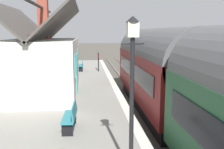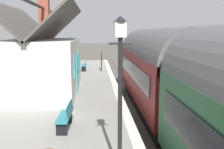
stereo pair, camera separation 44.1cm
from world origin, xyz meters
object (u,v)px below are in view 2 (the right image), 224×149
object	(u,v)px
planter_under_sign	(44,66)
station_sign_board	(101,57)
train	(194,90)
bench_by_lamp	(66,116)
station_building	(43,63)
lamp_post_platform	(120,67)
bench_platform_end	(84,65)

from	to	relation	value
planter_under_sign	station_sign_board	size ratio (longest dim) A/B	0.60
train	bench_by_lamp	xyz separation A→B (m)	(0.32, 4.33, -0.91)
station_building	lamp_post_platform	bearing A→B (deg)	-158.07
station_sign_board	lamp_post_platform	bearing A→B (deg)	-179.98
station_building	bench_by_lamp	world-z (taller)	station_building
planter_under_sign	station_building	bearing A→B (deg)	-168.90
station_building	station_sign_board	distance (m)	7.98
station_building	planter_under_sign	bearing A→B (deg)	11.10
station_sign_board	bench_platform_end	bearing A→B (deg)	76.74
lamp_post_platform	bench_platform_end	bearing A→B (deg)	5.21
train	station_sign_board	distance (m)	13.44
bench_by_lamp	station_sign_board	size ratio (longest dim) A/B	0.90
bench_by_lamp	bench_platform_end	size ratio (longest dim) A/B	1.00
train	bench_platform_end	distance (m)	14.17
lamp_post_platform	train	bearing A→B (deg)	-47.27
station_sign_board	station_building	bearing A→B (deg)	154.58
train	station_building	distance (m)	8.59
planter_under_sign	station_sign_board	distance (m)	4.82
planter_under_sign	station_sign_board	world-z (taller)	station_sign_board
station_sign_board	bench_by_lamp	bearing A→B (deg)	173.09
train	planter_under_sign	size ratio (longest dim) A/B	21.50
train	station_building	size ratio (longest dim) A/B	2.73
bench_by_lamp	bench_platform_end	world-z (taller)	same
train	bench_platform_end	world-z (taller)	train
station_building	planter_under_sign	world-z (taller)	station_building
train	lamp_post_platform	distance (m)	3.94
bench_by_lamp	station_building	bearing A→B (deg)	18.31
station_building	bench_platform_end	bearing A→B (deg)	-14.58
lamp_post_platform	station_sign_board	distance (m)	15.76
bench_by_lamp	bench_platform_end	bearing A→B (deg)	-0.42
bench_platform_end	station_sign_board	distance (m)	1.66
bench_platform_end	lamp_post_platform	world-z (taller)	lamp_post_platform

